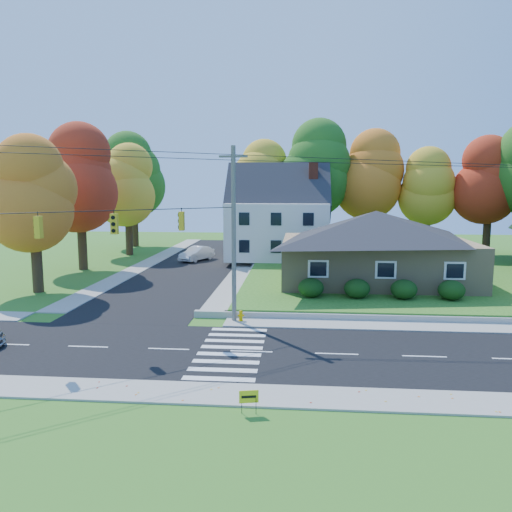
# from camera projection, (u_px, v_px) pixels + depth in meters

# --- Properties ---
(ground) EXTENTS (120.00, 120.00, 0.00)m
(ground) POSITION_uv_depth(u_px,v_px,m) (251.00, 352.00, 23.59)
(ground) COLOR #3D7923
(road_main) EXTENTS (90.00, 8.00, 0.02)m
(road_main) POSITION_uv_depth(u_px,v_px,m) (251.00, 352.00, 23.59)
(road_main) COLOR black
(road_main) RESTS_ON ground
(road_cross) EXTENTS (8.00, 44.00, 0.02)m
(road_cross) POSITION_uv_depth(u_px,v_px,m) (197.00, 264.00, 49.93)
(road_cross) COLOR black
(road_cross) RESTS_ON ground
(sidewalk_north) EXTENTS (90.00, 2.00, 0.08)m
(sidewalk_north) POSITION_uv_depth(u_px,v_px,m) (260.00, 322.00, 28.52)
(sidewalk_north) COLOR #9C9A90
(sidewalk_north) RESTS_ON ground
(sidewalk_south) EXTENTS (90.00, 2.00, 0.08)m
(sidewalk_south) POSITION_uv_depth(u_px,v_px,m) (238.00, 395.00, 18.66)
(sidewalk_south) COLOR #9C9A90
(sidewalk_south) RESTS_ON ground
(lawn) EXTENTS (30.00, 30.00, 0.50)m
(lawn) POSITION_uv_depth(u_px,v_px,m) (424.00, 274.00, 43.15)
(lawn) COLOR #3D7923
(lawn) RESTS_ON ground
(ranch_house) EXTENTS (14.60, 10.60, 5.40)m
(ranch_house) POSITION_uv_depth(u_px,v_px,m) (375.00, 245.00, 38.23)
(ranch_house) COLOR tan
(ranch_house) RESTS_ON lawn
(colonial_house) EXTENTS (10.40, 8.40, 9.60)m
(colonial_house) POSITION_uv_depth(u_px,v_px,m) (278.00, 218.00, 50.57)
(colonial_house) COLOR silver
(colonial_house) RESTS_ON lawn
(hedge_row) EXTENTS (10.70, 1.70, 1.27)m
(hedge_row) POSITION_uv_depth(u_px,v_px,m) (380.00, 289.00, 32.45)
(hedge_row) COLOR #163A10
(hedge_row) RESTS_ON lawn
(traffic_infrastructure) EXTENTS (38.10, 10.66, 10.00)m
(traffic_infrastructure) POSITION_uv_depth(u_px,v_px,m) (251.00, 241.00, 24.22)
(traffic_infrastructure) COLOR #666059
(traffic_infrastructure) RESTS_ON ground
(tree_lot_0) EXTENTS (6.72, 6.72, 12.51)m
(tree_lot_0) POSITION_uv_depth(u_px,v_px,m) (263.00, 181.00, 56.14)
(tree_lot_0) COLOR #3F2A19
(tree_lot_0) RESTS_ON lawn
(tree_lot_1) EXTENTS (7.84, 7.84, 14.60)m
(tree_lot_1) POSITION_uv_depth(u_px,v_px,m) (317.00, 169.00, 54.45)
(tree_lot_1) COLOR #3F2A19
(tree_lot_1) RESTS_ON lawn
(tree_lot_2) EXTENTS (7.28, 7.28, 13.56)m
(tree_lot_2) POSITION_uv_depth(u_px,v_px,m) (371.00, 175.00, 55.01)
(tree_lot_2) COLOR #3F2A19
(tree_lot_2) RESTS_ON lawn
(tree_lot_3) EXTENTS (6.16, 6.16, 11.47)m
(tree_lot_3) POSITION_uv_depth(u_px,v_px,m) (429.00, 187.00, 53.69)
(tree_lot_3) COLOR #3F2A19
(tree_lot_3) RESTS_ON lawn
(tree_lot_4) EXTENTS (6.72, 6.72, 12.51)m
(tree_lot_4) POSITION_uv_depth(u_px,v_px,m) (490.00, 181.00, 52.09)
(tree_lot_4) COLOR #3F2A19
(tree_lot_4) RESTS_ON lawn
(tree_west_0) EXTENTS (6.16, 6.16, 11.47)m
(tree_west_0) POSITION_uv_depth(u_px,v_px,m) (33.00, 195.00, 35.90)
(tree_west_0) COLOR #3F2A19
(tree_west_0) RESTS_ON ground
(tree_west_1) EXTENTS (7.28, 7.28, 13.56)m
(tree_west_1) POSITION_uv_depth(u_px,v_px,m) (79.00, 178.00, 45.67)
(tree_west_1) COLOR #3F2A19
(tree_west_1) RESTS_ON ground
(tree_west_2) EXTENTS (6.72, 6.72, 12.51)m
(tree_west_2) POSITION_uv_depth(u_px,v_px,m) (127.00, 186.00, 55.54)
(tree_west_2) COLOR #3F2A19
(tree_west_2) RESTS_ON ground
(tree_west_3) EXTENTS (7.84, 7.84, 14.60)m
(tree_west_3) POSITION_uv_depth(u_px,v_px,m) (133.00, 175.00, 63.42)
(tree_west_3) COLOR #3F2A19
(tree_west_3) RESTS_ON ground
(white_car) EXTENTS (3.25, 4.70, 1.47)m
(white_car) POSITION_uv_depth(u_px,v_px,m) (197.00, 254.00, 52.04)
(white_car) COLOR silver
(white_car) RESTS_ON road_cross
(fire_hydrant) EXTENTS (0.40, 0.31, 0.69)m
(fire_hydrant) POSITION_uv_depth(u_px,v_px,m) (241.00, 316.00, 28.71)
(fire_hydrant) COLOR #D9A400
(fire_hydrant) RESTS_ON ground
(yard_sign) EXTENTS (0.67, 0.17, 0.84)m
(yard_sign) POSITION_uv_depth(u_px,v_px,m) (249.00, 397.00, 17.11)
(yard_sign) COLOR black
(yard_sign) RESTS_ON ground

